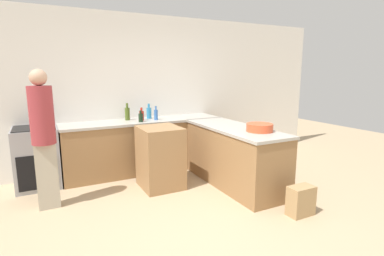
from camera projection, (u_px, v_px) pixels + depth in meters
ground_plane at (203, 222)px, 3.46m from camera, size 14.00×14.00×0.00m
wall_back at (136, 92)px, 5.35m from camera, size 8.00×0.06×2.70m
counter_back at (144, 145)px, 5.21m from camera, size 2.71×0.67×0.90m
counter_peninsula at (234, 156)px, 4.57m from camera, size 0.69×1.89×0.90m
range_oven at (37, 157)px, 4.47m from camera, size 0.61×0.63×0.91m
island_table at (160, 157)px, 4.46m from camera, size 0.58×0.64×0.91m
mixing_bowl at (260, 128)px, 4.14m from camera, size 0.37×0.37×0.11m
wine_bottle_dark at (141, 117)px, 4.92m from camera, size 0.07×0.07×0.19m
olive_oil_bottle at (127, 113)px, 5.10m from camera, size 0.08×0.08×0.29m
water_bottle_blue at (156, 114)px, 5.13m from camera, size 0.06×0.06×0.24m
hot_sauce_bottle at (142, 115)px, 5.07m from camera, size 0.08×0.08×0.22m
dish_soap_bottle at (149, 113)px, 5.28m from camera, size 0.09×0.09×0.26m
person_by_range at (43, 133)px, 3.67m from camera, size 0.28×0.28×1.75m
paper_bag at (301, 201)px, 3.61m from camera, size 0.32×0.19×0.36m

